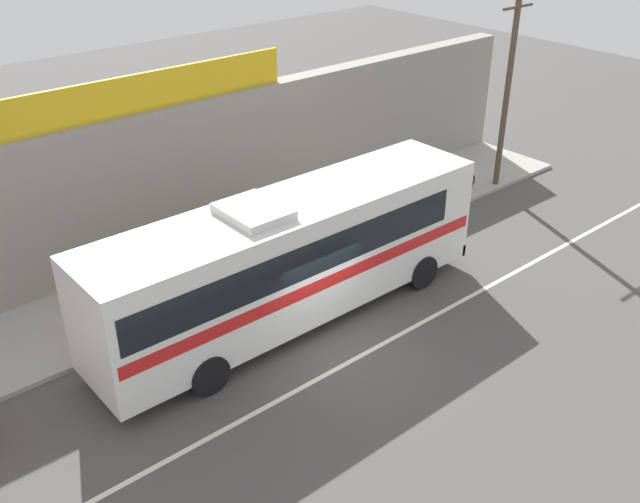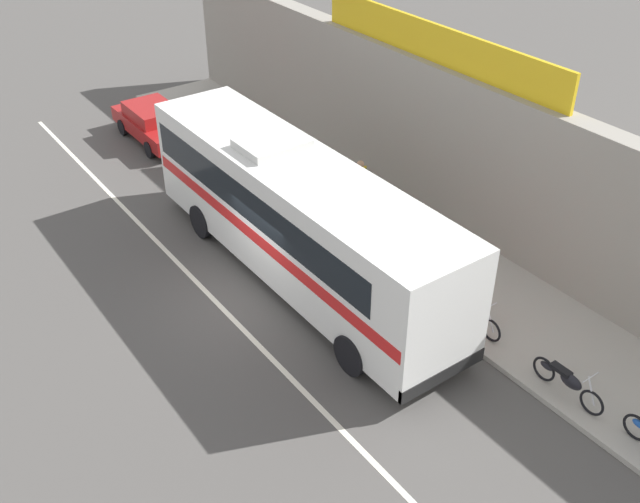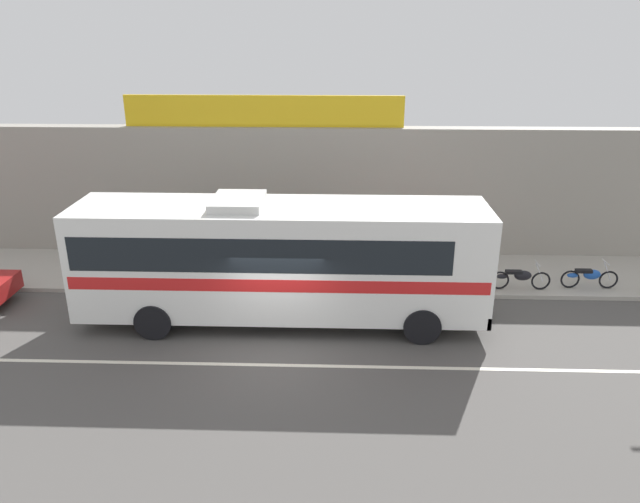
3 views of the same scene
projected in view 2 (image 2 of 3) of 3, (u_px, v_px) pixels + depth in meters
The scene contains 10 objects.
ground_plane at pixel (247, 297), 19.99m from camera, with size 70.00×70.00×0.00m, color #4F4C49.
sidewalk_slab at pixel (393, 235), 22.47m from camera, with size 30.00×3.60×0.14m, color #A8A399.
storefront_facade at pixel (451, 148), 22.22m from camera, with size 30.00×0.70×4.80m, color gray.
storefront_billboard at pixel (435, 43), 21.31m from camera, with size 9.95×0.12×1.10m, color gold.
road_center_stripe at pixel (222, 308), 19.60m from camera, with size 30.00×0.14×0.01m, color silver.
intercity_bus at pixel (296, 212), 19.72m from camera, with size 11.65×2.67×3.78m.
parked_car at pixel (154, 122), 27.90m from camera, with size 4.22×1.83×1.37m.
motorcycle_orange at pixel (567, 381), 16.47m from camera, with size 1.95×0.56×0.94m.
motorcycle_blue at pixel (472, 313), 18.51m from camera, with size 1.89×0.56×0.94m.
pedestrian_far_right at pixel (360, 181), 23.09m from camera, with size 0.30×0.48×1.73m.
Camera 2 is at (14.09, -7.69, 12.14)m, focal length 41.18 mm.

